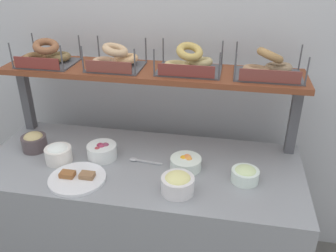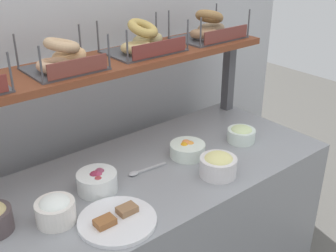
% 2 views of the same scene
% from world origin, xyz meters
% --- Properties ---
extents(back_wall, '(2.87, 0.06, 2.40)m').
position_xyz_m(back_wall, '(0.00, 0.55, 1.20)').
color(back_wall, '#B6B8BD').
rests_on(back_wall, ground_plane).
extents(deli_counter, '(1.67, 0.70, 0.85)m').
position_xyz_m(deli_counter, '(0.00, 0.00, 0.42)').
color(deli_counter, gray).
rests_on(deli_counter, ground_plane).
extents(shelf_riser_left, '(0.05, 0.05, 0.40)m').
position_xyz_m(shelf_riser_left, '(-0.78, 0.27, 1.05)').
color(shelf_riser_left, '#4C4C51').
rests_on(shelf_riser_left, deli_counter).
extents(shelf_riser_right, '(0.05, 0.05, 0.40)m').
position_xyz_m(shelf_riser_right, '(0.78, 0.27, 1.05)').
color(shelf_riser_right, '#4C4C51').
rests_on(shelf_riser_right, deli_counter).
extents(upper_shelf, '(1.63, 0.32, 0.03)m').
position_xyz_m(upper_shelf, '(0.00, 0.27, 1.26)').
color(upper_shelf, brown).
rests_on(upper_shelf, shelf_riser_left).
extents(bowl_fruit_salad, '(0.16, 0.16, 0.07)m').
position_xyz_m(bowl_fruit_salad, '(0.24, 0.00, 0.88)').
color(bowl_fruit_salad, white).
rests_on(bowl_fruit_salad, deli_counter).
extents(bowl_egg_salad, '(0.15, 0.15, 0.10)m').
position_xyz_m(bowl_egg_salad, '(0.23, -0.20, 0.90)').
color(bowl_egg_salad, white).
rests_on(bowl_egg_salad, deli_counter).
extents(bowl_beet_salad, '(0.16, 0.16, 0.09)m').
position_xyz_m(bowl_beet_salad, '(-0.22, 0.02, 0.89)').
color(bowl_beet_salad, white).
rests_on(bowl_beet_salad, deli_counter).
extents(bowl_cream_cheese, '(0.14, 0.14, 0.10)m').
position_xyz_m(bowl_cream_cheese, '(-0.43, -0.06, 0.90)').
color(bowl_cream_cheese, white).
rests_on(bowl_cream_cheese, deli_counter).
extents(bowl_scallion_spread, '(0.13, 0.13, 0.08)m').
position_xyz_m(bowl_scallion_spread, '(0.54, -0.05, 0.89)').
color(bowl_scallion_spread, white).
rests_on(bowl_scallion_spread, deli_counter).
extents(bowl_hummus, '(0.14, 0.14, 0.11)m').
position_xyz_m(bowl_hummus, '(-0.62, 0.03, 0.90)').
color(bowl_hummus, '#504345').
rests_on(bowl_hummus, deli_counter).
extents(serving_plate_white, '(0.28, 0.28, 0.04)m').
position_xyz_m(serving_plate_white, '(-0.27, -0.20, 0.86)').
color(serving_plate_white, white).
rests_on(serving_plate_white, deli_counter).
extents(serving_spoon_near_plate, '(0.18, 0.04, 0.01)m').
position_xyz_m(serving_spoon_near_plate, '(-0.01, 0.02, 0.86)').
color(serving_spoon_near_plate, '#B7B7BC').
rests_on(serving_spoon_near_plate, deli_counter).
extents(bagel_basket_cinnamon_raisin, '(0.30, 0.26, 0.14)m').
position_xyz_m(bagel_basket_cinnamon_raisin, '(-0.59, 0.25, 1.33)').
color(bagel_basket_cinnamon_raisin, '#4C4C51').
rests_on(bagel_basket_cinnamon_raisin, upper_shelf).
extents(bagel_basket_plain, '(0.29, 0.24, 0.14)m').
position_xyz_m(bagel_basket_plain, '(-0.19, 0.26, 1.33)').
color(bagel_basket_plain, '#4C4C51').
rests_on(bagel_basket_plain, upper_shelf).
extents(bagel_basket_sesame, '(0.34, 0.26, 0.15)m').
position_xyz_m(bagel_basket_sesame, '(0.20, 0.27, 1.33)').
color(bagel_basket_sesame, '#4C4C51').
rests_on(bagel_basket_sesame, upper_shelf).
extents(bagel_basket_everything, '(0.34, 0.26, 0.16)m').
position_xyz_m(bagel_basket_everything, '(0.61, 0.27, 1.33)').
color(bagel_basket_everything, '#4C4C51').
rests_on(bagel_basket_everything, upper_shelf).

